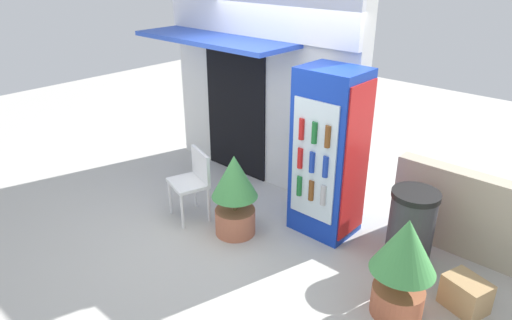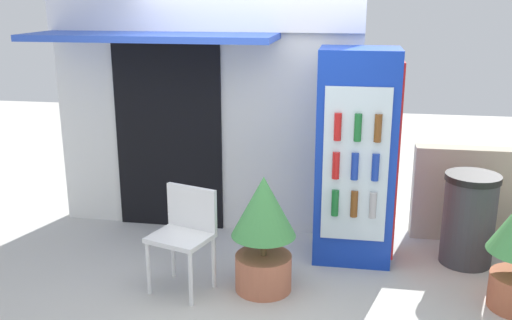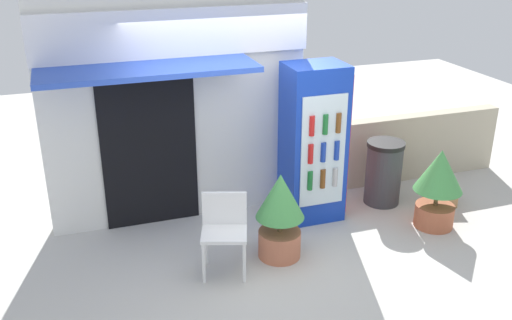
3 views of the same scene
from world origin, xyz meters
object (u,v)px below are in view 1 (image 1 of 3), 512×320
drink_cooler (329,154)px  potted_plant_near_shop (235,191)px  potted_plant_curbside (403,261)px  trash_bin (411,228)px  cardboard_box (466,294)px  plastic_chair (193,178)px

drink_cooler → potted_plant_near_shop: drink_cooler is taller
potted_plant_curbside → trash_bin: bearing=109.4°
potted_plant_curbside → drink_cooler: bearing=150.4°
potted_plant_curbside → cardboard_box: (0.44, 0.49, -0.43)m
drink_cooler → potted_plant_curbside: size_ratio=1.96×
plastic_chair → potted_plant_curbside: (2.72, 0.10, 0.06)m
plastic_chair → trash_bin: size_ratio=1.01×
drink_cooler → cardboard_box: 1.97m
potted_plant_curbside → cardboard_box: size_ratio=2.64×
drink_cooler → trash_bin: (1.05, 0.03, -0.55)m
cardboard_box → potted_plant_near_shop: bearing=-168.2°
cardboard_box → plastic_chair: bearing=-169.4°
drink_cooler → potted_plant_near_shop: 1.16m
drink_cooler → trash_bin: bearing=1.9°
potted_plant_curbside → cardboard_box: potted_plant_curbside is taller
drink_cooler → cardboard_box: drink_cooler is taller
potted_plant_near_shop → potted_plant_curbside: (2.06, 0.03, 0.03)m
drink_cooler → potted_plant_near_shop: (-0.74, -0.79, -0.43)m
potted_plant_near_shop → cardboard_box: (2.51, 0.53, -0.40)m
potted_plant_curbside → cardboard_box: bearing=47.9°
drink_cooler → potted_plant_near_shop: bearing=-133.2°
drink_cooler → plastic_chair: 1.70m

